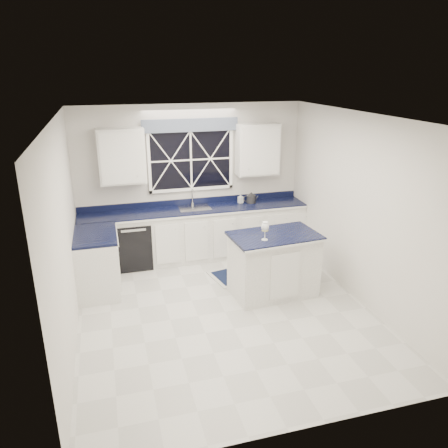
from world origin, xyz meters
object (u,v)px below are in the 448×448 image
object	(u,v)px
soap_bottle	(241,198)
wine_glass	(265,228)
faucet	(193,197)
dishwasher	(133,243)
kettle	(251,198)
island	(273,264)

from	to	relation	value
soap_bottle	wine_glass	bearing A→B (deg)	-97.16
faucet	soap_bottle	world-z (taller)	faucet
dishwasher	faucet	bearing A→B (deg)	10.02
dishwasher	faucet	distance (m)	1.31
faucet	wine_glass	distance (m)	2.06
soap_bottle	kettle	bearing A→B (deg)	-13.16
kettle	soap_bottle	bearing A→B (deg)	176.94
island	wine_glass	xyz separation A→B (m)	(-0.22, -0.16, 0.66)
island	soap_bottle	size ratio (longest dim) A/B	7.72
island	soap_bottle	distance (m)	1.80
dishwasher	wine_glass	distance (m)	2.58
dishwasher	soap_bottle	distance (m)	2.07
faucet	dishwasher	bearing A→B (deg)	-169.98
dishwasher	wine_glass	size ratio (longest dim) A/B	3.03
dishwasher	soap_bottle	xyz separation A→B (m)	(1.97, 0.11, 0.62)
faucet	island	xyz separation A→B (m)	(0.86, -1.79, -0.62)
faucet	kettle	xyz separation A→B (m)	(1.06, -0.13, -0.07)
wine_glass	island	bearing A→B (deg)	36.50
dishwasher	island	distance (m)	2.53
island	kettle	xyz separation A→B (m)	(0.20, 1.67, 0.55)
dishwasher	kettle	bearing A→B (deg)	1.81
faucet	kettle	size ratio (longest dim) A/B	1.08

